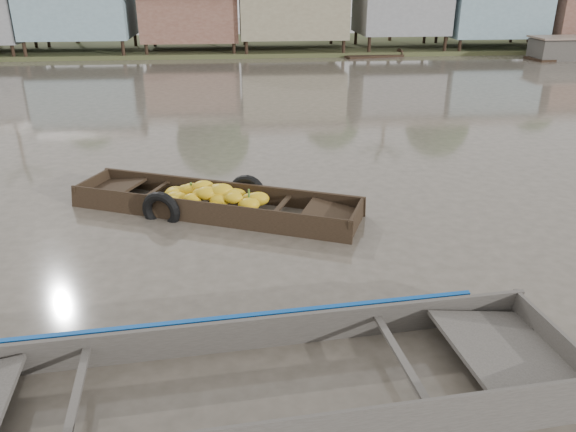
{
  "coord_description": "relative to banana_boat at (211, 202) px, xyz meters",
  "views": [
    {
      "loc": [
        -1.16,
        -7.75,
        4.79
      ],
      "look_at": [
        -0.32,
        1.35,
        0.8
      ],
      "focal_mm": 35.0,
      "sensor_mm": 36.0,
      "label": 1
    }
  ],
  "objects": [
    {
      "name": "ground",
      "position": [
        1.79,
        -3.63,
        -0.2
      ],
      "size": [
        120.0,
        120.0,
        0.0
      ],
      "primitive_type": "plane",
      "color": "#4A4439",
      "rests_on": "ground"
    },
    {
      "name": "riverbank",
      "position": [
        4.82,
        28.24,
        2.87
      ],
      "size": [
        120.0,
        12.47,
        10.22
      ],
      "color": "#384723",
      "rests_on": "ground"
    },
    {
      "name": "banana_boat",
      "position": [
        0.0,
        0.0,
        0.0
      ],
      "size": [
        6.41,
        3.84,
        0.9
      ],
      "rotation": [
        0.0,
        0.0,
        -0.4
      ],
      "color": "black",
      "rests_on": "ground"
    },
    {
      "name": "viewer_boat",
      "position": [
        0.66,
        -5.98,
        -0.12
      ],
      "size": [
        8.5,
        2.93,
        0.67
      ],
      "rotation": [
        0.0,
        0.0,
        0.09
      ],
      "color": "#3C3833",
      "rests_on": "ground"
    },
    {
      "name": "distant_boats",
      "position": [
        18.16,
        20.41,
        0.08
      ],
      "size": [
        48.05,
        16.31,
        1.38
      ],
      "color": "black",
      "rests_on": "ground"
    }
  ]
}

